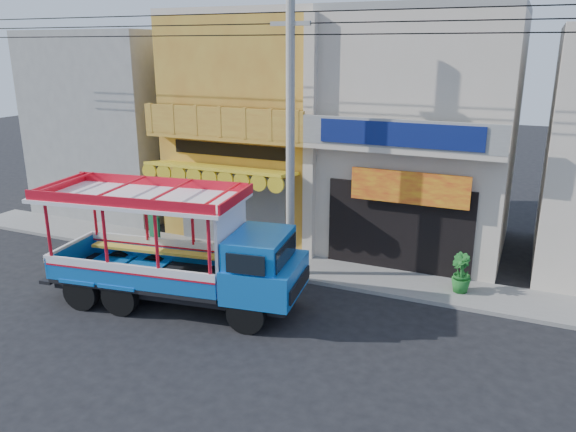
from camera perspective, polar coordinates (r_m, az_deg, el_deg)
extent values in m
plane|color=black|center=(14.82, -1.40, -11.28)|extent=(90.00, 90.00, 0.00)
cube|color=slate|center=(18.14, 4.02, -5.64)|extent=(30.00, 2.00, 0.12)
cube|color=#B17627|center=(22.22, -2.01, 9.10)|extent=(6.00, 6.00, 8.00)
cube|color=#595B5E|center=(20.13, -5.68, 0.64)|extent=(4.20, 0.10, 2.60)
cube|color=gold|center=(19.12, -6.90, 4.84)|extent=(5.20, 1.50, 0.31)
cube|color=#B17627|center=(19.28, -6.39, 7.98)|extent=(6.00, 0.70, 0.18)
cube|color=#B17627|center=(18.95, -6.91, 9.49)|extent=(6.00, 0.12, 0.95)
cube|color=black|center=(19.64, -5.88, 6.67)|extent=(4.50, 0.04, 0.45)
cube|color=beige|center=(22.05, -2.12, 19.77)|extent=(6.00, 6.00, 0.24)
cube|color=beige|center=(20.35, 13.53, 7.94)|extent=(6.00, 6.00, 8.00)
cube|color=black|center=(18.02, 11.17, -1.21)|extent=(4.60, 0.12, 2.80)
cube|color=yellow|center=(17.32, 12.19, 2.81)|extent=(3.60, 0.05, 1.00)
cube|color=beige|center=(17.10, 11.40, 6.63)|extent=(6.00, 0.70, 0.18)
cube|color=gray|center=(16.73, 11.27, 8.15)|extent=(6.00, 0.12, 0.85)
cube|color=navy|center=(16.66, 11.21, 8.12)|extent=(4.80, 0.06, 0.70)
cube|color=gray|center=(20.17, 14.37, 19.57)|extent=(6.00, 6.00, 0.24)
cube|color=beige|center=(18.17, 2.22, 7.37)|extent=(0.35, 0.30, 8.00)
cube|color=gray|center=(26.05, -16.18, 9.15)|extent=(6.00, 6.00, 7.60)
cylinder|color=gray|center=(16.68, 0.24, 8.27)|extent=(0.26, 0.26, 9.00)
cube|color=gray|center=(16.50, 0.25, 18.97)|extent=(1.20, 0.12, 0.12)
cylinder|color=black|center=(16.12, 3.67, 17.93)|extent=(28.00, 0.04, 0.04)
cylinder|color=black|center=(16.13, 3.69, 18.99)|extent=(28.00, 0.04, 0.04)
cylinder|color=black|center=(16.14, 3.72, 20.06)|extent=(28.00, 0.04, 0.04)
cylinder|color=black|center=(14.41, -4.25, -9.94)|extent=(1.03, 0.42, 1.01)
cylinder|color=black|center=(16.04, -1.88, -7.00)|extent=(1.03, 0.42, 1.01)
cylinder|color=black|center=(15.93, -16.69, -7.93)|extent=(1.03, 0.42, 1.01)
cylinder|color=black|center=(17.42, -13.35, -5.49)|extent=(1.03, 0.42, 1.01)
cylinder|color=black|center=(16.58, -20.25, -7.28)|extent=(1.03, 0.42, 1.01)
cylinder|color=black|center=(18.01, -16.72, -5.00)|extent=(1.03, 0.42, 1.01)
cube|color=black|center=(16.06, -11.24, -6.91)|extent=(6.92, 2.57, 0.28)
cube|color=blue|center=(14.89, -2.30, -6.21)|extent=(2.10, 2.44, 0.91)
cube|color=blue|center=(14.64, -2.90, -3.25)|extent=(1.67, 2.21, 0.75)
cube|color=black|center=(14.46, -0.25, -3.70)|extent=(0.30, 1.76, 0.55)
cube|color=black|center=(16.36, -13.88, -5.87)|extent=(5.24, 2.87, 0.12)
cube|color=blue|center=(15.39, -15.92, -6.09)|extent=(4.94, 0.76, 0.60)
cube|color=white|center=(15.29, -16.00, -5.15)|extent=(4.94, 0.77, 0.22)
cube|color=blue|center=(17.10, -12.21, -3.49)|extent=(4.94, 0.76, 0.60)
cube|color=white|center=(17.01, -12.27, -2.63)|extent=(4.94, 0.77, 0.22)
cylinder|color=red|center=(16.36, -23.19, -1.34)|extent=(0.10, 0.10, 1.61)
cylinder|color=red|center=(17.95, -19.07, 0.64)|extent=(0.10, 0.10, 1.61)
cube|color=white|center=(14.91, -5.76, -3.04)|extent=(0.36, 2.03, 2.26)
cube|color=white|center=(15.70, -14.77, 1.83)|extent=(5.87, 3.21, 0.10)
cube|color=red|center=(15.66, -14.82, 2.47)|extent=(5.65, 3.08, 0.26)
cube|color=black|center=(21.11, -13.33, -2.47)|extent=(0.64, 0.51, 0.10)
cube|color=#0B4224|center=(20.95, -13.42, -1.15)|extent=(0.64, 0.34, 0.92)
imported|color=#1C6222|center=(17.23, 17.13, -5.46)|extent=(0.77, 0.77, 1.10)
imported|color=#1C6222|center=(17.09, 17.21, -5.78)|extent=(0.68, 0.68, 1.02)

